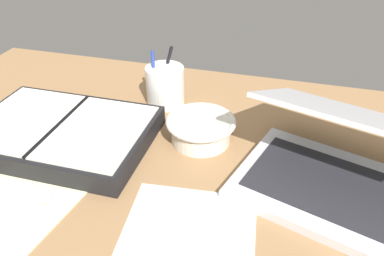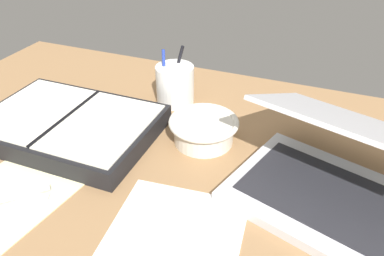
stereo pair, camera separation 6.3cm
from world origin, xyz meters
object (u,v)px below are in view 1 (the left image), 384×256
at_px(bowl, 201,129).
at_px(planner, 62,132).
at_px(pen_cup, 165,85).
at_px(laptop, 348,167).

distance_m(bowl, planner, 0.29).
bearing_deg(pen_cup, planner, -126.49).
bearing_deg(planner, laptop, 0.61).
distance_m(laptop, bowl, 0.29).
distance_m(laptop, pen_cup, 0.46).
bearing_deg(planner, pen_cup, 53.74).
xyz_separation_m(laptop, planner, (-0.56, -0.00, -0.03)).
bearing_deg(pen_cup, laptop, -27.30).
relative_size(laptop, pen_cup, 3.05).
bearing_deg(bowl, pen_cup, 132.95).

